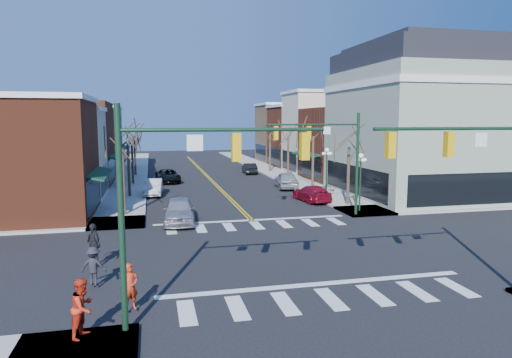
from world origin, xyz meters
TOP-DOWN VIEW (x-y plane):
  - ground at (0.00, 0.00)m, footprint 160.00×160.00m
  - sidewalk_left at (-8.75, 20.00)m, footprint 3.50×70.00m
  - sidewalk_right at (8.75, 20.00)m, footprint 3.50×70.00m
  - bldg_left_brick_a at (-15.50, 11.75)m, footprint 10.00×8.50m
  - bldg_left_stucco_a at (-15.50, 19.50)m, footprint 10.00×7.00m
  - bldg_left_brick_b at (-15.50, 27.50)m, footprint 10.00×9.00m
  - bldg_left_tan at (-15.50, 35.75)m, footprint 10.00×7.50m
  - bldg_left_stucco_b at (-15.50, 43.50)m, footprint 10.00×8.00m
  - bldg_right_brick_a at (15.50, 25.75)m, footprint 10.00×8.50m
  - bldg_right_stucco at (15.50, 33.50)m, footprint 10.00×7.00m
  - bldg_right_brick_b at (15.50, 41.00)m, footprint 10.00×8.00m
  - bldg_right_tan at (15.50, 49.00)m, footprint 10.00×8.00m
  - victorian_corner at (16.50, 14.50)m, footprint 12.25×14.25m
  - traffic_mast_near_left at (-5.55, -7.40)m, footprint 6.60×0.28m
  - traffic_mast_near_right at (5.55, -7.40)m, footprint 6.60×0.28m
  - traffic_mast_far_right at (5.55, 7.40)m, footprint 6.60×0.28m
  - lamppost_corner at (8.20, 8.50)m, footprint 0.36×0.36m
  - lamppost_midblock at (8.20, 15.00)m, footprint 0.36×0.36m
  - tree_left_a at (-8.40, 11.00)m, footprint 0.24×0.24m
  - tree_left_b at (-8.40, 19.00)m, footprint 0.24×0.24m
  - tree_left_c at (-8.40, 27.00)m, footprint 0.24×0.24m
  - tree_left_d at (-8.40, 35.00)m, footprint 0.24×0.24m
  - tree_right_a at (8.40, 11.00)m, footprint 0.24×0.24m
  - tree_right_b at (8.40, 19.00)m, footprint 0.24×0.24m
  - tree_right_c at (8.40, 27.00)m, footprint 0.24×0.24m
  - tree_right_d at (8.40, 35.00)m, footprint 0.24×0.24m
  - car_left_near at (-4.80, 8.00)m, footprint 2.32×5.06m
  - car_left_mid at (-6.40, 19.77)m, footprint 1.84×4.52m
  - car_left_far at (-4.80, 28.09)m, footprint 2.73×5.24m
  - car_right_near at (6.40, 13.67)m, footprint 2.38×4.80m
  - car_right_mid at (6.40, 21.08)m, footprint 2.59×5.08m
  - car_right_far at (5.51, 34.11)m, footprint 1.55×4.08m
  - pedestrian_red_a at (-7.30, -5.84)m, footprint 0.71×0.62m
  - pedestrian_red_b at (-8.60, -7.58)m, footprint 1.00×1.10m
  - pedestrian_dark_a at (-9.14, -0.25)m, footprint 0.99×1.19m
  - pedestrian_dark_b at (-8.83, -3.06)m, footprint 1.10×0.75m

SIDE VIEW (x-z plane):
  - ground at x=0.00m, z-range 0.00..0.00m
  - sidewalk_left at x=-8.75m, z-range 0.00..0.15m
  - sidewalk_right at x=8.75m, z-range 0.00..0.15m
  - car_right_far at x=5.51m, z-range 0.00..1.33m
  - car_right_near at x=6.40m, z-range 0.00..1.34m
  - car_left_far at x=-4.80m, z-range 0.00..1.41m
  - car_left_mid at x=-6.40m, z-range 0.00..1.46m
  - car_right_mid at x=6.40m, z-range 0.00..1.66m
  - car_left_near at x=-4.80m, z-range 0.00..1.68m
  - pedestrian_dark_b at x=-8.83m, z-range 0.15..1.71m
  - pedestrian_red_a at x=-7.30m, z-range 0.15..1.79m
  - pedestrian_red_b at x=-8.60m, z-range 0.15..1.99m
  - pedestrian_dark_a at x=-9.14m, z-range 0.15..2.05m
  - tree_left_c at x=-8.40m, z-range 0.00..4.55m
  - tree_right_a at x=8.40m, z-range 0.00..4.62m
  - tree_left_a at x=-8.40m, z-range 0.00..4.76m
  - tree_right_c at x=8.40m, z-range 0.00..4.83m
  - tree_left_d at x=-8.40m, z-range 0.00..4.90m
  - tree_right_d at x=8.40m, z-range 0.00..4.97m
  - tree_left_b at x=-8.40m, z-range 0.00..5.04m
  - tree_right_b at x=8.40m, z-range 0.00..5.18m
  - lamppost_corner at x=8.20m, z-range 0.80..5.13m
  - lamppost_midblock at x=8.20m, z-range 0.80..5.13m
  - bldg_left_stucco_a at x=-15.50m, z-range 0.00..7.50m
  - bldg_left_tan at x=-15.50m, z-range 0.00..7.80m
  - bldg_left_brick_a at x=-15.50m, z-range 0.00..8.00m
  - bldg_right_brick_a at x=15.50m, z-range 0.00..8.00m
  - bldg_left_stucco_b at x=-15.50m, z-range 0.00..8.20m
  - bldg_left_brick_b at x=-15.50m, z-range 0.00..8.50m
  - bldg_right_brick_b at x=15.50m, z-range 0.00..8.50m
  - bldg_right_tan at x=15.50m, z-range 0.00..9.00m
  - traffic_mast_near_left at x=-5.55m, z-range 1.11..8.31m
  - traffic_mast_near_right at x=5.55m, z-range 1.11..8.31m
  - traffic_mast_far_right at x=5.55m, z-range 1.11..8.31m
  - bldg_right_stucco at x=15.50m, z-range 0.00..10.00m
  - victorian_corner at x=16.50m, z-range 0.01..13.31m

